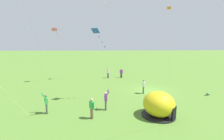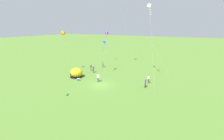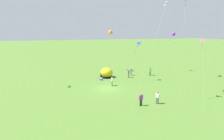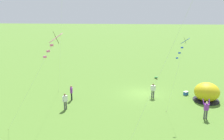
{
  "view_description": "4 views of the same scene",
  "coord_description": "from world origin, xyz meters",
  "px_view_note": "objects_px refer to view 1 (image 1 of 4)",
  "views": [
    {
      "loc": [
        -18.74,
        6.21,
        5.92
      ],
      "look_at": [
        -0.94,
        5.06,
        2.95
      ],
      "focal_mm": 24.0,
      "sensor_mm": 36.0,
      "label": 1
    },
    {
      "loc": [
        14.52,
        -22.58,
        10.81
      ],
      "look_at": [
        -0.02,
        4.91,
        1.7
      ],
      "focal_mm": 24.0,
      "sensor_mm": 36.0,
      "label": 2
    },
    {
      "loc": [
        27.87,
        -6.31,
        9.87
      ],
      "look_at": [
        3.3,
        0.03,
        4.0
      ],
      "focal_mm": 28.0,
      "sensor_mm": 36.0,
      "label": 3
    },
    {
      "loc": [
        1.26,
        25.2,
        9.72
      ],
      "look_at": [
        3.56,
        1.1,
        3.19
      ],
      "focal_mm": 35.0,
      "sensor_mm": 36.0,
      "label": 4
    }
  ],
  "objects_px": {
    "person_flying_kite": "(106,99)",
    "person_near_tent": "(143,86)",
    "popup_tent": "(159,104)",
    "person_far_back": "(121,73)",
    "toddler_crawling": "(208,94)",
    "person_strolling": "(46,103)",
    "kite_blue": "(97,35)",
    "cooler_box": "(167,104)",
    "person_center_field": "(92,107)",
    "kite_pink": "(56,32)",
    "person_with_toddler": "(108,73)"
  },
  "relations": [
    {
      "from": "person_center_field",
      "to": "kite_pink",
      "type": "height_order",
      "value": "kite_pink"
    },
    {
      "from": "popup_tent",
      "to": "person_center_field",
      "type": "bearing_deg",
      "value": 91.49
    },
    {
      "from": "person_strolling",
      "to": "kite_blue",
      "type": "relative_size",
      "value": 0.25
    },
    {
      "from": "kite_pink",
      "to": "person_flying_kite",
      "type": "bearing_deg",
      "value": -146.86
    },
    {
      "from": "person_far_back",
      "to": "person_strolling",
      "type": "bearing_deg",
      "value": 149.3
    },
    {
      "from": "person_far_back",
      "to": "kite_pink",
      "type": "relative_size",
      "value": 0.2
    },
    {
      "from": "toddler_crawling",
      "to": "person_center_field",
      "type": "height_order",
      "value": "person_center_field"
    },
    {
      "from": "cooler_box",
      "to": "kite_pink",
      "type": "height_order",
      "value": "kite_pink"
    },
    {
      "from": "popup_tent",
      "to": "person_far_back",
      "type": "xyz_separation_m",
      "value": [
        15.07,
        1.27,
        -0.03
      ]
    },
    {
      "from": "cooler_box",
      "to": "kite_blue",
      "type": "bearing_deg",
      "value": 71.14
    },
    {
      "from": "person_near_tent",
      "to": "kite_blue",
      "type": "bearing_deg",
      "value": 107.48
    },
    {
      "from": "cooler_box",
      "to": "person_with_toddler",
      "type": "xyz_separation_m",
      "value": [
        13.19,
        5.27,
        0.74
      ]
    },
    {
      "from": "kite_pink",
      "to": "toddler_crawling",
      "type": "bearing_deg",
      "value": -112.32
    },
    {
      "from": "person_near_tent",
      "to": "person_far_back",
      "type": "xyz_separation_m",
      "value": [
        9.18,
        1.59,
        0.0
      ]
    },
    {
      "from": "cooler_box",
      "to": "person_center_field",
      "type": "xyz_separation_m",
      "value": [
        -2.0,
        7.16,
        0.74
      ]
    },
    {
      "from": "person_flying_kite",
      "to": "person_center_field",
      "type": "xyz_separation_m",
      "value": [
        -1.59,
        1.17,
        -0.03
      ]
    },
    {
      "from": "person_flying_kite",
      "to": "person_near_tent",
      "type": "height_order",
      "value": "person_flying_kite"
    },
    {
      "from": "popup_tent",
      "to": "toddler_crawling",
      "type": "bearing_deg",
      "value": -58.77
    },
    {
      "from": "popup_tent",
      "to": "person_with_toddler",
      "type": "height_order",
      "value": "popup_tent"
    },
    {
      "from": "toddler_crawling",
      "to": "kite_pink",
      "type": "relative_size",
      "value": 0.06
    },
    {
      "from": "person_far_back",
      "to": "person_near_tent",
      "type": "bearing_deg",
      "value": -170.19
    },
    {
      "from": "person_near_tent",
      "to": "kite_pink",
      "type": "distance_m",
      "value": 15.66
    },
    {
      "from": "person_flying_kite",
      "to": "person_center_field",
      "type": "height_order",
      "value": "person_flying_kite"
    },
    {
      "from": "toddler_crawling",
      "to": "person_strolling",
      "type": "relative_size",
      "value": 0.28
    },
    {
      "from": "popup_tent",
      "to": "person_center_field",
      "type": "distance_m",
      "value": 5.6
    },
    {
      "from": "person_flying_kite",
      "to": "kite_blue",
      "type": "bearing_deg",
      "value": 15.75
    },
    {
      "from": "person_flying_kite",
      "to": "person_near_tent",
      "type": "xyz_separation_m",
      "value": [
        4.45,
        -4.74,
        -0.03
      ]
    },
    {
      "from": "popup_tent",
      "to": "person_far_back",
      "type": "height_order",
      "value": "popup_tent"
    },
    {
      "from": "popup_tent",
      "to": "kite_pink",
      "type": "distance_m",
      "value": 18.8
    },
    {
      "from": "person_with_toddler",
      "to": "kite_pink",
      "type": "relative_size",
      "value": 0.2
    },
    {
      "from": "popup_tent",
      "to": "person_with_toddler",
      "type": "bearing_deg",
      "value": 13.83
    },
    {
      "from": "person_near_tent",
      "to": "kite_pink",
      "type": "height_order",
      "value": "kite_pink"
    },
    {
      "from": "person_with_toddler",
      "to": "kite_blue",
      "type": "bearing_deg",
      "value": 172.24
    },
    {
      "from": "popup_tent",
      "to": "person_strolling",
      "type": "distance_m",
      "value": 9.67
    },
    {
      "from": "person_far_back",
      "to": "person_strolling",
      "type": "distance_m",
      "value": 16.34
    },
    {
      "from": "popup_tent",
      "to": "person_flying_kite",
      "type": "height_order",
      "value": "popup_tent"
    },
    {
      "from": "cooler_box",
      "to": "toddler_crawling",
      "type": "distance_m",
      "value": 6.9
    },
    {
      "from": "toddler_crawling",
      "to": "person_strolling",
      "type": "bearing_deg",
      "value": 102.06
    },
    {
      "from": "person_center_field",
      "to": "person_strolling",
      "type": "xyz_separation_m",
      "value": [
        1.17,
        4.02,
        0.03
      ]
    },
    {
      "from": "cooler_box",
      "to": "person_far_back",
      "type": "height_order",
      "value": "person_far_back"
    },
    {
      "from": "person_with_toddler",
      "to": "kite_blue",
      "type": "distance_m",
      "value": 12.52
    },
    {
      "from": "toddler_crawling",
      "to": "person_far_back",
      "type": "bearing_deg",
      "value": 41.36
    },
    {
      "from": "popup_tent",
      "to": "kite_blue",
      "type": "height_order",
      "value": "kite_blue"
    },
    {
      "from": "person_flying_kite",
      "to": "kite_pink",
      "type": "relative_size",
      "value": 0.22
    },
    {
      "from": "toddler_crawling",
      "to": "kite_pink",
      "type": "bearing_deg",
      "value": 67.68
    },
    {
      "from": "cooler_box",
      "to": "person_near_tent",
      "type": "distance_m",
      "value": 4.29
    },
    {
      "from": "person_near_tent",
      "to": "kite_pink",
      "type": "relative_size",
      "value": 0.2
    },
    {
      "from": "person_strolling",
      "to": "kite_blue",
      "type": "distance_m",
      "value": 8.08
    },
    {
      "from": "cooler_box",
      "to": "kite_pink",
      "type": "bearing_deg",
      "value": 50.72
    },
    {
      "from": "popup_tent",
      "to": "person_far_back",
      "type": "distance_m",
      "value": 15.13
    }
  ]
}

